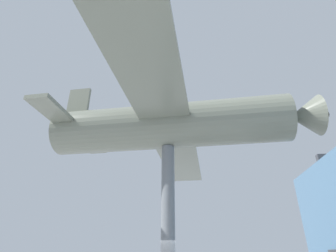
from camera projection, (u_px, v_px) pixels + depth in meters
support_pylon_central at (168, 222)px, 10.18m from camera, size 0.55×0.55×6.30m
suspended_airplane at (174, 125)px, 12.00m from camera, size 19.32×12.23×3.53m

